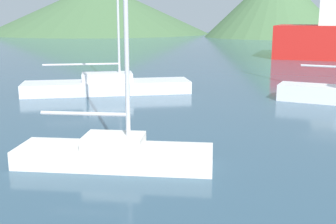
% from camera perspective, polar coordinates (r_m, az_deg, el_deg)
% --- Properties ---
extents(sailboat_inner, '(8.21, 6.39, 11.54)m').
position_cam_1_polar(sailboat_inner, '(22.15, -8.20, 3.72)').
color(sailboat_inner, silver).
rests_on(sailboat_inner, ground_plane).
extents(sailboat_middle, '(5.38, 2.96, 11.00)m').
position_cam_1_polar(sailboat_middle, '(11.23, -7.26, -4.79)').
color(sailboat_middle, white).
rests_on(sailboat_middle, ground_plane).
extents(hill_west, '(55.71, 55.71, 12.50)m').
position_cam_1_polar(hill_west, '(111.19, -9.31, 13.68)').
color(hill_west, '#476B42').
rests_on(hill_west, ground_plane).
extents(hill_central, '(29.16, 29.16, 13.83)m').
position_cam_1_polar(hill_central, '(92.28, 14.39, 14.13)').
color(hill_central, '#476B42').
rests_on(hill_central, ground_plane).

